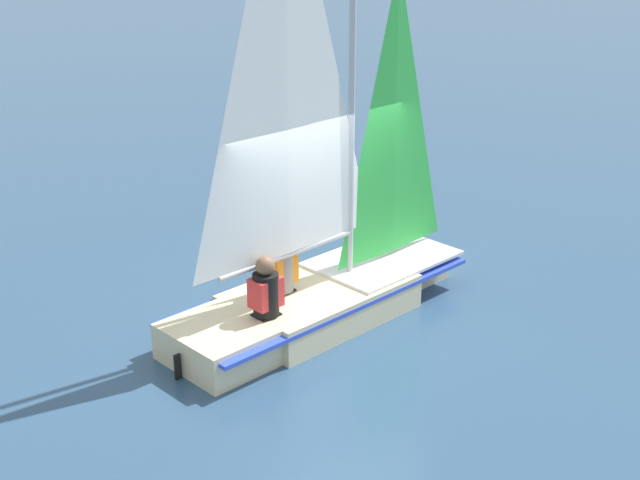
% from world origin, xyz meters
% --- Properties ---
extents(ground_plane, '(260.00, 260.00, 0.00)m').
position_xyz_m(ground_plane, '(0.00, 0.00, 0.00)').
color(ground_plane, '#2D4C6B').
extents(sailboat_main, '(4.28, 3.00, 5.86)m').
position_xyz_m(sailboat_main, '(0.02, -0.01, 0.89)').
color(sailboat_main, beige).
rests_on(sailboat_main, ground_plane).
extents(sailor_helm, '(0.42, 0.40, 1.16)m').
position_xyz_m(sailor_helm, '(0.32, -0.38, 0.63)').
color(sailor_helm, black).
rests_on(sailor_helm, ground_plane).
extents(sailor_crew, '(0.42, 0.40, 1.16)m').
position_xyz_m(sailor_crew, '(0.98, -0.29, 0.62)').
color(sailor_crew, black).
rests_on(sailor_crew, ground_plane).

